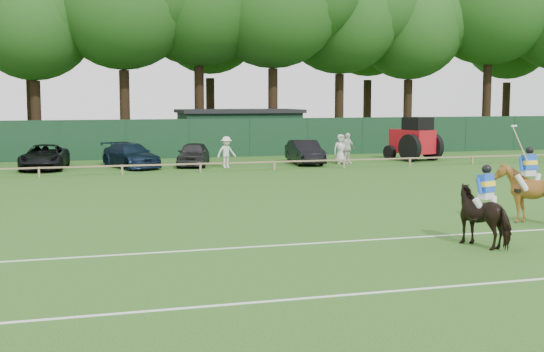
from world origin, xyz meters
name	(u,v)px	position (x,y,z in m)	size (l,w,h in m)	color
ground	(285,238)	(0.00, 0.00, 0.00)	(160.00, 160.00, 0.00)	#1E4C14
horse_dark	(485,216)	(4.72, -2.55, 0.79)	(0.85, 1.87, 1.58)	black
horse_chestnut	(528,193)	(7.94, 0.13, 0.94)	(1.51, 1.70, 1.87)	brown
suv_black	(44,157)	(-6.80, 21.87, 0.67)	(2.21, 4.80, 1.33)	black
sedan_navy	(131,156)	(-2.24, 21.50, 0.68)	(1.90, 4.67, 1.35)	#0F1D31
hatch_grey	(193,154)	(1.27, 21.52, 0.68)	(1.61, 3.99, 1.36)	#29292B
estate_black	(305,152)	(7.73, 20.92, 0.69)	(1.47, 4.21, 1.39)	black
spectator_left	(226,152)	(2.84, 20.03, 0.86)	(1.12, 0.64, 1.73)	silver
spectator_mid	(347,148)	(10.15, 20.38, 0.90)	(1.06, 0.44, 1.81)	silver
spectator_right	(341,149)	(9.75, 20.42, 0.87)	(0.85, 0.55, 1.74)	beige
rider_dark	(486,189)	(4.72, -2.56, 1.51)	(0.91, 0.55, 1.41)	silver
rider_chestnut	(529,167)	(7.93, 0.12, 1.75)	(0.94, 0.58, 2.05)	silver
pitch_lines	(329,265)	(0.00, -3.50, 0.01)	(60.00, 5.10, 0.01)	silver
pitch_rail	(181,164)	(0.00, 18.00, 0.45)	(62.10, 0.10, 0.50)	#997F5B
perimeter_fence	(158,139)	(0.00, 27.00, 1.25)	(92.08, 0.08, 2.50)	#14351E
utility_shed	(239,131)	(6.00, 30.00, 1.54)	(8.40, 4.40, 3.04)	#14331E
tree_row	(171,149)	(2.00, 35.00, 0.00)	(96.00, 12.00, 21.00)	#26561C
tractor	(414,140)	(14.97, 21.33, 1.26)	(2.93, 3.64, 2.67)	#AE1019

